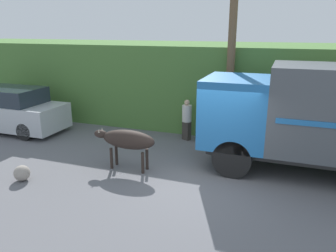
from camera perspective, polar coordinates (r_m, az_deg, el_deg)
The scene contains 8 objects.
ground_plane at distance 9.26m, azimuth 6.82°, elevation -9.58°, with size 60.00×60.00×0.00m, color slate.
hillside_embankment at distance 14.90m, azimuth 12.90°, elevation 7.11°, with size 32.00×5.38×3.42m.
cargo_truck at distance 9.94m, azimuth 25.04°, elevation 1.63°, with size 6.32×2.27×3.14m.
brown_cow at distance 9.74m, azimuth -7.12°, elevation -2.43°, with size 1.98×0.57×1.22m.
parked_suv at distance 14.88m, azimuth -25.80°, elevation 2.48°, with size 4.65×1.84×1.79m.
pedestrian_on_hill at distance 12.28m, azimuth 3.30°, elevation 1.35°, with size 0.48×0.48×1.55m.
utility_pole at distance 11.81m, azimuth 11.03°, elevation 13.44°, with size 0.90×0.28×6.76m.
roadside_rock at distance 10.03m, azimuth -24.09°, elevation -7.50°, with size 0.44×0.44×0.44m.
Camera 1 is at (1.80, -8.12, 4.08)m, focal length 35.00 mm.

